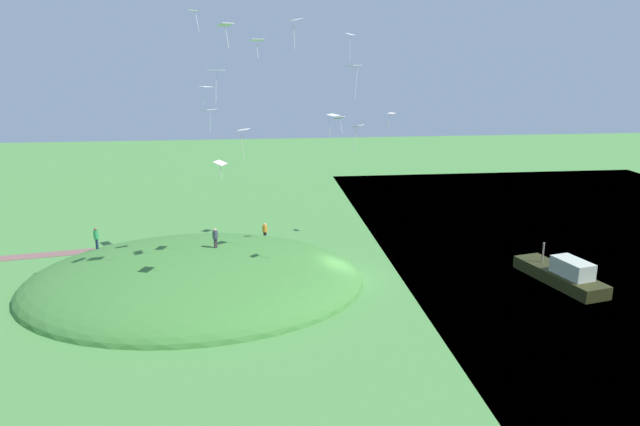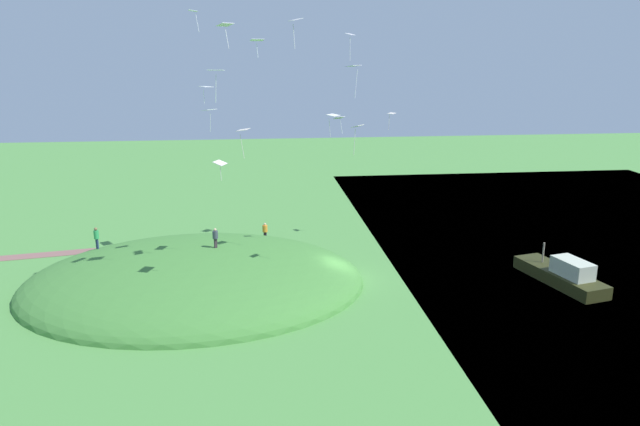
% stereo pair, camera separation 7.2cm
% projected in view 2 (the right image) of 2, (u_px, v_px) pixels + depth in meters
% --- Properties ---
extents(ground_plane, '(160.00, 160.00, 0.00)m').
position_uv_depth(ground_plane, '(343.00, 279.00, 46.70)').
color(ground_plane, '#4A863F').
extents(grass_hill, '(25.95, 21.08, 5.12)m').
position_uv_depth(grass_hill, '(195.00, 284.00, 45.71)').
color(grass_hill, '#407C35').
rests_on(grass_hill, ground_plane).
extents(dirt_path, '(12.90, 3.66, 0.04)m').
position_uv_depth(dirt_path, '(18.00, 257.00, 51.70)').
color(dirt_path, '#79544F').
rests_on(dirt_path, ground_plane).
extents(boat_on_lake, '(4.16, 8.46, 2.62)m').
position_uv_depth(boat_on_lake, '(563.00, 274.00, 45.57)').
color(boat_on_lake, '#282B12').
rests_on(boat_on_lake, lake_water).
extents(person_with_child, '(0.57, 0.57, 1.57)m').
position_uv_depth(person_with_child, '(215.00, 236.00, 46.05)').
color(person_with_child, '#33292F').
rests_on(person_with_child, grass_hill).
extents(person_near_shore, '(0.55, 0.55, 1.82)m').
position_uv_depth(person_near_shore, '(96.00, 235.00, 48.50)').
color(person_near_shore, navy).
rests_on(person_near_shore, grass_hill).
extents(person_on_hilltop, '(0.66, 0.66, 1.60)m').
position_uv_depth(person_on_hilltop, '(265.00, 229.00, 54.90)').
color(person_on_hilltop, black).
rests_on(person_on_hilltop, grass_hill).
extents(kite_0, '(1.02, 1.09, 2.25)m').
position_uv_depth(kite_0, '(350.00, 36.00, 49.89)').
color(kite_0, white).
extents(kite_1, '(1.23, 1.22, 2.24)m').
position_uv_depth(kite_1, '(354.00, 68.00, 40.71)').
color(kite_1, white).
extents(kite_2, '(0.94, 1.11, 1.29)m').
position_uv_depth(kite_2, '(220.00, 164.00, 37.94)').
color(kite_2, silver).
extents(kite_3, '(1.17, 1.16, 1.55)m').
position_uv_depth(kite_3, '(225.00, 26.00, 36.79)').
color(kite_3, white).
extents(kite_4, '(1.30, 1.30, 1.83)m').
position_uv_depth(kite_4, '(209.00, 111.00, 47.44)').
color(kite_4, white).
extents(kite_5, '(1.32, 1.40, 1.91)m').
position_uv_depth(kite_5, '(333.00, 116.00, 49.55)').
color(kite_5, silver).
extents(kite_6, '(1.01, 0.81, 1.24)m').
position_uv_depth(kite_6, '(257.00, 41.00, 39.72)').
color(kite_6, white).
extents(kite_7, '(0.96, 0.99, 2.08)m').
position_uv_depth(kite_7, '(357.00, 128.00, 39.80)').
color(kite_7, white).
extents(kite_8, '(0.77, 0.82, 1.58)m').
position_uv_depth(kite_8, '(391.00, 115.00, 53.57)').
color(kite_8, silver).
extents(kite_9, '(0.91, 1.12, 1.85)m').
position_uv_depth(kite_9, '(295.00, 21.00, 36.98)').
color(kite_9, white).
extents(kite_10, '(0.95, 0.84, 1.29)m').
position_uv_depth(kite_10, '(339.00, 119.00, 45.62)').
color(kite_10, white).
extents(kite_11, '(1.01, 1.22, 2.11)m').
position_uv_depth(kite_11, '(243.00, 131.00, 41.60)').
color(kite_11, silver).
extents(kite_12, '(1.13, 0.87, 2.10)m').
position_uv_depth(kite_12, '(216.00, 72.00, 37.96)').
color(kite_12, white).
extents(kite_13, '(0.69, 0.89, 1.36)m').
position_uv_depth(kite_13, '(193.00, 12.00, 37.59)').
color(kite_13, white).
extents(kite_14, '(1.32, 1.44, 1.39)m').
position_uv_depth(kite_14, '(206.00, 87.00, 48.05)').
color(kite_14, white).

